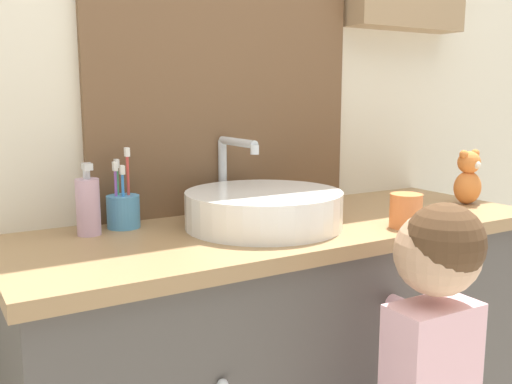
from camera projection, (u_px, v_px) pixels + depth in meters
name	position (u px, v px, depth m)	size (l,w,h in m)	color
wall_back	(244.00, 71.00, 1.64)	(3.20, 0.18, 2.50)	beige
vanity_counter	(286.00, 382.00, 1.53)	(1.40, 0.50, 0.88)	#4C4742
sink_basin	(263.00, 207.00, 1.42)	(0.39, 0.44, 0.21)	white
toothbrush_holder	(123.00, 209.00, 1.41)	(0.08, 0.08, 0.20)	#4C93C6
soap_dispenser	(88.00, 206.00, 1.33)	(0.06, 0.06, 0.17)	#CCA3BC
child_figure	(430.00, 379.00, 1.19)	(0.19, 0.48, 1.00)	slate
teddy_bear	(468.00, 178.00, 1.71)	(0.09, 0.08, 0.16)	orange
drinking_cup	(406.00, 211.00, 1.41)	(0.08, 0.08, 0.08)	orange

